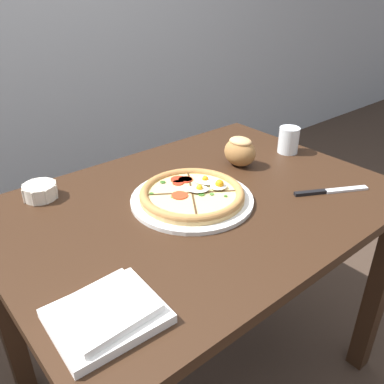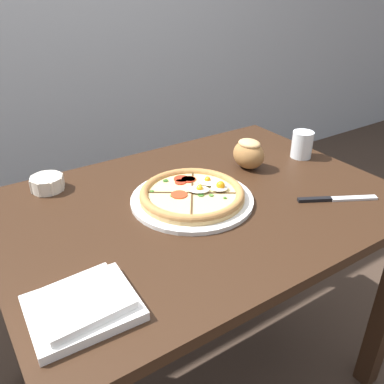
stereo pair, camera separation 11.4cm
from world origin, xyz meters
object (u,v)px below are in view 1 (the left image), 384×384
Objects in this scene: water_glass at (288,141)px; dining_table at (199,235)px; pizza at (192,195)px; ramekin_bowl at (40,191)px; napkin_folded at (106,314)px; bread_piece_near at (240,151)px; knife_main at (330,191)px.

dining_table is at bearing -172.67° from water_glass.
pizza is 0.44m from ramekin_bowl.
napkin_folded is at bearing -151.71° from dining_table.
bread_piece_near reaches higher than ramekin_bowl.
knife_main reaches higher than dining_table.
dining_table is 0.41m from knife_main.
pizza reaches higher than knife_main.
dining_table is 11.13× the size of ramekin_bowl.
napkin_folded is (-0.09, -0.53, -0.01)m from ramekin_bowl.
pizza is at bearing 30.35° from napkin_folded.
water_glass reaches higher than napkin_folded.
water_glass is at bearing 17.93° from napkin_folded.
dining_table is 5.30× the size of knife_main.
ramekin_bowl reaches higher than dining_table.
water_glass is (0.49, 0.05, 0.02)m from pizza.
knife_main is (0.33, -0.21, 0.12)m from dining_table.
napkin_folded is 0.76m from bread_piece_near.
water_glass is at bearing -16.65° from ramekin_bowl.
pizza is (-0.02, 0.01, 0.14)m from dining_table.
napkin_folded is at bearing -99.28° from ramekin_bowl.
pizza is at bearing 152.17° from dining_table.
water_glass reaches higher than knife_main.
ramekin_bowl is 0.84m from knife_main.
napkin_folded is 1.65× the size of bread_piece_near.
knife_main is 0.31m from water_glass.
bread_piece_near is 0.22m from water_glass.
water_glass is (0.21, -0.03, -0.01)m from bread_piece_near.
pizza reaches higher than napkin_folded.
knife_main is (0.07, -0.30, -0.05)m from bread_piece_near.
water_glass is at bearing -8.68° from bread_piece_near.
napkin_folded is 2.26× the size of water_glass.
ramekin_bowl reaches higher than knife_main.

